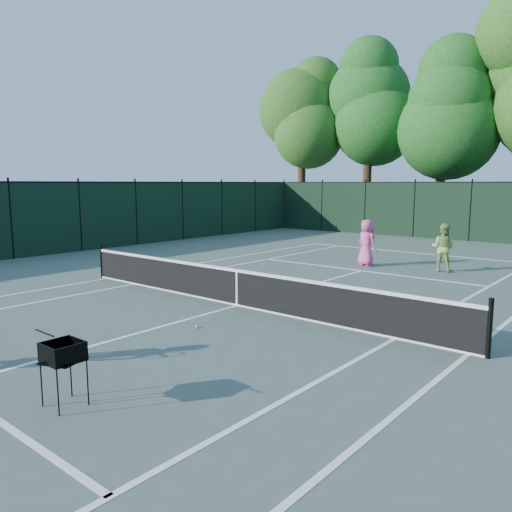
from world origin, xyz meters
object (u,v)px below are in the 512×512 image
Objects in this scene: player_pink at (367,243)px; loose_ball_midcourt at (197,326)px; ball_hopper at (63,352)px; player_green at (443,248)px.

player_pink is 24.82× the size of loose_ball_midcourt.
player_pink is 9.53m from loose_ball_midcourt.
loose_ball_midcourt is at bearing 88.86° from ball_hopper.
player_green is 1.82× the size of ball_hopper.
loose_ball_midcourt is (-1.30, 3.66, -0.72)m from ball_hopper.
player_green reaches higher than ball_hopper.
ball_hopper is 13.14× the size of loose_ball_midcourt.
loose_ball_midcourt is (1.05, -9.44, -0.81)m from player_pink.
player_pink is 13.31m from ball_hopper.
player_pink is 1.04× the size of player_green.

